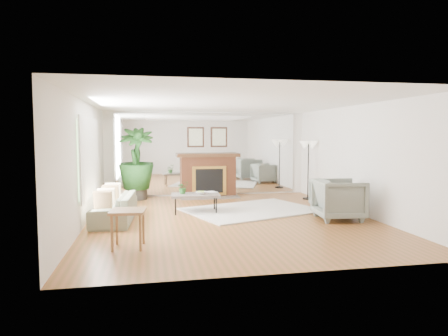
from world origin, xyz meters
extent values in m
plane|color=brown|center=(0.00, 0.00, 0.00)|extent=(7.00, 7.00, 0.00)
cube|color=silver|center=(-2.99, 0.00, 1.25)|extent=(0.02, 7.00, 2.50)
cube|color=silver|center=(2.99, 0.00, 1.25)|extent=(0.02, 7.00, 2.50)
cube|color=silver|center=(0.00, 3.49, 1.25)|extent=(6.00, 0.02, 2.50)
cube|color=silver|center=(0.00, 3.47, 1.25)|extent=(5.40, 0.04, 2.40)
cube|color=#B2E09E|center=(-2.96, 0.40, 1.35)|extent=(0.04, 2.40, 1.50)
cube|color=brown|center=(0.00, 3.28, 0.60)|extent=(1.60, 0.40, 1.20)
cube|color=gold|center=(0.00, 3.07, 0.48)|extent=(1.00, 0.04, 0.85)
cube|color=black|center=(0.00, 3.05, 0.48)|extent=(0.80, 0.04, 0.70)
cube|color=#64584F|center=(0.00, 2.93, 0.01)|extent=(1.70, 0.55, 0.03)
cube|color=#492F17|center=(0.00, 3.26, 1.22)|extent=(1.85, 0.46, 0.10)
cube|color=black|center=(-0.35, 3.43, 1.75)|extent=(0.50, 0.04, 0.60)
cube|color=black|center=(0.35, 3.43, 1.75)|extent=(0.50, 0.04, 0.60)
cube|color=silver|center=(0.68, 0.82, 0.02)|extent=(3.51, 3.00, 0.03)
cube|color=#64584F|center=(-0.67, 0.80, 0.42)|extent=(1.15, 0.72, 0.06)
cylinder|color=black|center=(-1.15, 0.60, 0.19)|extent=(0.03, 0.03, 0.39)
cylinder|color=black|center=(-0.22, 0.54, 0.19)|extent=(0.03, 0.03, 0.39)
cylinder|color=black|center=(-1.12, 1.07, 0.19)|extent=(0.03, 0.03, 0.39)
cylinder|color=black|center=(-0.19, 1.01, 0.19)|extent=(0.03, 0.03, 0.39)
imported|color=slate|center=(-2.45, 0.24, 0.28)|extent=(0.88, 1.97, 0.56)
imported|color=gray|center=(2.60, 0.67, 0.37)|extent=(0.91, 0.89, 0.73)
imported|color=gray|center=(2.26, -0.51, 0.44)|extent=(1.05, 1.03, 0.87)
cube|color=olive|center=(-2.07, -1.88, 0.60)|extent=(0.59, 0.59, 0.04)
cylinder|color=olive|center=(-2.31, -2.07, 0.29)|extent=(0.04, 0.04, 0.59)
cylinder|color=olive|center=(-1.88, -2.11, 0.29)|extent=(0.04, 0.04, 0.59)
cylinder|color=olive|center=(-2.26, -1.64, 0.29)|extent=(0.04, 0.04, 0.59)
cylinder|color=olive|center=(-1.83, -1.68, 0.29)|extent=(0.04, 0.04, 0.59)
cylinder|color=black|center=(-2.08, 3.07, 0.21)|extent=(0.59, 0.59, 0.42)
imported|color=#265A21|center=(-2.08, 3.07, 1.16)|extent=(0.99, 0.99, 1.73)
cylinder|color=black|center=(2.69, 2.20, 0.02)|extent=(0.28, 0.28, 0.04)
cylinder|color=black|center=(2.69, 2.20, 0.79)|extent=(0.03, 0.03, 1.59)
cone|color=beige|center=(2.57, 2.20, 1.54)|extent=(0.30, 0.30, 0.22)
cone|color=beige|center=(2.80, 2.20, 1.54)|extent=(0.30, 0.30, 0.22)
imported|color=#265A21|center=(-0.95, 0.88, 0.59)|extent=(0.31, 0.28, 0.30)
imported|color=olive|center=(-0.55, 0.76, 0.47)|extent=(0.30, 0.30, 0.06)
imported|color=olive|center=(-0.36, 0.93, 0.46)|extent=(0.27, 0.32, 0.02)
camera|label=1|loc=(-1.74, -8.35, 1.81)|focal=32.00mm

